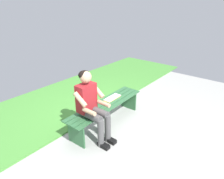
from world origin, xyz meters
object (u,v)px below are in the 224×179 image
bench_near (106,108)px  apple (105,103)px  person_seated (92,104)px  book_open (112,98)px

bench_near → apple: apple is taller
person_seated → book_open: bearing=-168.2°
person_seated → book_open: 0.81m
bench_near → person_seated: size_ratio=1.50×
book_open → apple: bearing=10.1°
bench_near → book_open: (-0.27, -0.06, 0.11)m
person_seated → bench_near: bearing=-168.5°
apple → book_open: (-0.32, -0.07, -0.03)m
bench_near → book_open: 0.30m
person_seated → apple: person_seated is taller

